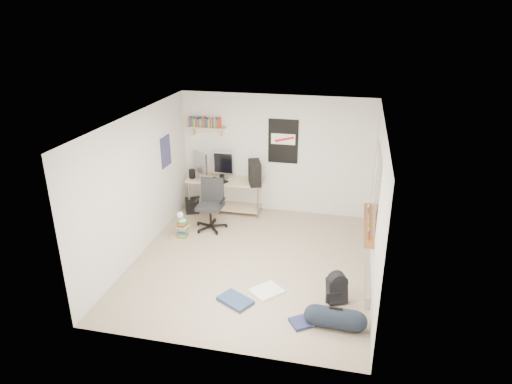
% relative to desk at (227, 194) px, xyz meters
% --- Properties ---
extents(floor, '(4.00, 4.50, 0.01)m').
position_rel_desk_xyz_m(floor, '(1.01, -2.00, -0.37)').
color(floor, gray).
rests_on(floor, ground).
extents(ceiling, '(4.00, 4.50, 0.01)m').
position_rel_desk_xyz_m(ceiling, '(1.01, -2.00, 2.14)').
color(ceiling, white).
rests_on(ceiling, ground).
extents(back_wall, '(4.00, 0.01, 2.50)m').
position_rel_desk_xyz_m(back_wall, '(1.01, 0.25, 0.89)').
color(back_wall, silver).
rests_on(back_wall, ground).
extents(left_wall, '(0.01, 4.50, 2.50)m').
position_rel_desk_xyz_m(left_wall, '(-0.99, -2.00, 0.89)').
color(left_wall, silver).
rests_on(left_wall, ground).
extents(right_wall, '(0.01, 4.50, 2.50)m').
position_rel_desk_xyz_m(right_wall, '(3.02, -2.00, 0.89)').
color(right_wall, silver).
rests_on(right_wall, ground).
extents(desk, '(1.62, 0.72, 0.74)m').
position_rel_desk_xyz_m(desk, '(0.00, 0.00, 0.00)').
color(desk, tan).
rests_on(desk, floor).
extents(monitor_left, '(0.40, 0.31, 0.45)m').
position_rel_desk_xyz_m(monitor_left, '(-0.52, -0.11, 0.60)').
color(monitor_left, '#B5B6BB').
rests_on(monitor_left, desk).
extents(monitor_right, '(0.43, 0.11, 0.47)m').
position_rel_desk_xyz_m(monitor_right, '(-0.04, -0.05, 0.61)').
color(monitor_right, '#B3B4B9').
rests_on(monitor_right, desk).
extents(pc_tower, '(0.36, 0.51, 0.48)m').
position_rel_desk_xyz_m(pc_tower, '(0.66, -0.20, 0.61)').
color(pc_tower, black).
rests_on(pc_tower, desk).
extents(keyboard, '(0.44, 0.30, 0.02)m').
position_rel_desk_xyz_m(keyboard, '(-0.11, -0.18, 0.38)').
color(keyboard, black).
rests_on(keyboard, desk).
extents(speaker_left, '(0.12, 0.12, 0.20)m').
position_rel_desk_xyz_m(speaker_left, '(-0.71, -0.16, 0.47)').
color(speaker_left, black).
rests_on(speaker_left, desk).
extents(speaker_right, '(0.10, 0.10, 0.18)m').
position_rel_desk_xyz_m(speaker_right, '(-0.01, -0.29, 0.46)').
color(speaker_right, black).
rests_on(speaker_right, desk).
extents(office_chair, '(0.69, 0.69, 1.00)m').
position_rel_desk_xyz_m(office_chair, '(-0.07, -0.93, 0.12)').
color(office_chair, black).
rests_on(office_chair, floor).
extents(wall_shelf, '(0.80, 0.22, 0.24)m').
position_rel_desk_xyz_m(wall_shelf, '(-0.44, 0.14, 1.42)').
color(wall_shelf, tan).
rests_on(wall_shelf, back_wall).
extents(poster_back_wall, '(0.62, 0.03, 0.92)m').
position_rel_desk_xyz_m(poster_back_wall, '(1.16, 0.23, 1.19)').
color(poster_back_wall, black).
rests_on(poster_back_wall, back_wall).
extents(poster_left_wall, '(0.02, 0.42, 0.60)m').
position_rel_desk_xyz_m(poster_left_wall, '(-0.97, -0.80, 1.14)').
color(poster_left_wall, navy).
rests_on(poster_left_wall, left_wall).
extents(window, '(0.10, 1.50, 1.26)m').
position_rel_desk_xyz_m(window, '(2.96, -1.70, 1.08)').
color(window, brown).
rests_on(window, right_wall).
extents(baseboard_heater, '(0.08, 2.50, 0.18)m').
position_rel_desk_xyz_m(baseboard_heater, '(2.97, -1.70, -0.28)').
color(baseboard_heater, '#B7B2A8').
rests_on(baseboard_heater, floor).
extents(backpack, '(0.36, 0.33, 0.38)m').
position_rel_desk_xyz_m(backpack, '(2.51, -2.86, -0.16)').
color(backpack, black).
rests_on(backpack, floor).
extents(duffel_bag, '(0.31, 0.31, 0.58)m').
position_rel_desk_xyz_m(duffel_bag, '(2.53, -3.45, -0.22)').
color(duffel_bag, black).
rests_on(duffel_bag, floor).
extents(tshirt, '(0.58, 0.59, 0.04)m').
position_rel_desk_xyz_m(tshirt, '(1.45, -2.85, -0.34)').
color(tshirt, white).
rests_on(tshirt, floor).
extents(jeans_a, '(0.60, 0.53, 0.05)m').
position_rel_desk_xyz_m(jeans_a, '(1.04, -3.20, -0.33)').
color(jeans_a, navy).
rests_on(jeans_a, floor).
extents(jeans_b, '(0.46, 0.44, 0.05)m').
position_rel_desk_xyz_m(jeans_b, '(2.11, -3.47, -0.34)').
color(jeans_b, '#21274C').
rests_on(jeans_b, floor).
extents(book_stack, '(0.48, 0.45, 0.27)m').
position_rel_desk_xyz_m(book_stack, '(-0.49, -1.38, -0.22)').
color(book_stack, olive).
rests_on(book_stack, floor).
extents(desk_lamp, '(0.22, 0.26, 0.22)m').
position_rel_desk_xyz_m(desk_lamp, '(-0.47, -1.40, 0.02)').
color(desk_lamp, silver).
rests_on(desk_lamp, book_stack).
extents(subwoofer, '(0.37, 0.37, 0.31)m').
position_rel_desk_xyz_m(subwoofer, '(-0.70, -0.26, -0.22)').
color(subwoofer, black).
rests_on(subwoofer, floor).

